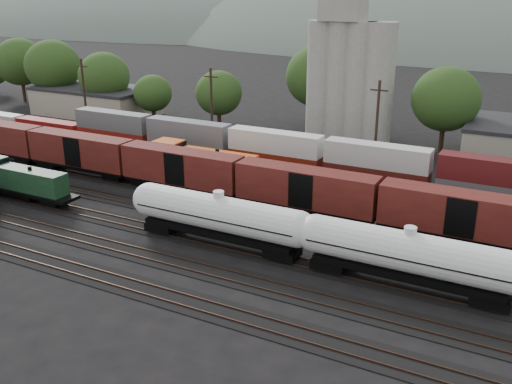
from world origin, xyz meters
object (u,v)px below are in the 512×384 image
at_px(tank_car_a, 219,215).
at_px(orange_locomotive, 197,161).
at_px(grain_silo, 349,68).
at_px(green_locomotive, 15,179).

bearing_deg(tank_car_a, orange_locomotive, 129.06).
bearing_deg(orange_locomotive, grain_silo, 68.97).
bearing_deg(orange_locomotive, green_locomotive, -134.25).
distance_m(tank_car_a, grain_silo, 41.89).
height_order(tank_car_a, grain_silo, grain_silo).
xyz_separation_m(tank_car_a, grain_silo, (-2.18, 41.00, 8.32)).
bearing_deg(grain_silo, orange_locomotive, -111.03).
xyz_separation_m(orange_locomotive, grain_silo, (10.00, 26.00, 8.83)).
height_order(tank_car_a, orange_locomotive, tank_car_a).
bearing_deg(tank_car_a, grain_silo, 93.04).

